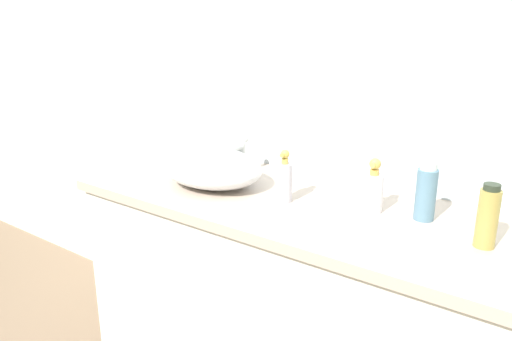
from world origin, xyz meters
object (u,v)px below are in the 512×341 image
spray_can (488,217)px  sink_basin (212,168)px  soap_dispenser (373,190)px  perfume_bottle (426,192)px  lotion_bottle (285,180)px

spray_can → sink_basin: bearing=-177.5°
soap_dispenser → spray_can: size_ratio=0.99×
sink_basin → perfume_bottle: size_ratio=2.20×
soap_dispenser → perfume_bottle: (0.15, 0.03, 0.01)m
lotion_bottle → perfume_bottle: perfume_bottle is taller
soap_dispenser → lotion_bottle: lotion_bottle is taller
sink_basin → spray_can: bearing=2.5°
soap_dispenser → spray_can: (0.34, -0.06, 0.01)m
perfume_bottle → lotion_bottle: bearing=-164.5°
soap_dispenser → perfume_bottle: 0.15m
sink_basin → spray_can: size_ratio=2.23×
perfume_bottle → spray_can: size_ratio=1.01×
sink_basin → lotion_bottle: bearing=2.5°
sink_basin → lotion_bottle: size_ratio=2.22×
sink_basin → soap_dispenser: (0.56, 0.10, 0.01)m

